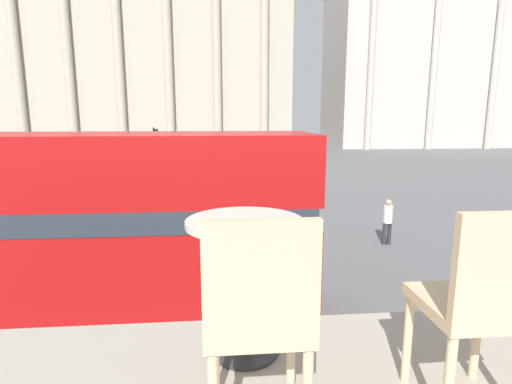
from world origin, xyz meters
name	(u,v)px	position (x,y,z in m)	size (l,w,h in m)	color
double_decker_bus	(76,220)	(-2.54, 6.20, 2.31)	(10.08, 2.76, 4.12)	black
cafe_dining_table	(245,256)	(0.67, -0.35, 3.74)	(0.60, 0.60, 0.73)	#2D2D30
cafe_chair_0	(258,315)	(0.69, -0.93, 3.72)	(0.40, 0.40, 0.91)	#D1B789
cafe_chair_1	(482,301)	(1.59, -0.90, 3.72)	(0.40, 0.40, 0.91)	#D1B789
plaza_building_left	(152,67)	(-7.43, 47.94, 10.34)	(32.64, 11.51, 20.68)	#B2A893
plaza_building_right	(438,67)	(34.16, 59.07, 12.12)	(33.78, 14.49, 24.23)	#BCB2A8
traffic_light_near	(156,185)	(-1.75, 11.75, 2.11)	(0.42, 0.24, 3.20)	black
traffic_light_mid	(259,161)	(2.57, 19.02, 2.13)	(0.42, 0.24, 3.22)	black
traffic_light_far	(156,148)	(-3.74, 24.47, 2.48)	(0.42, 0.24, 3.79)	black
pedestrian_black	(320,160)	(8.71, 30.05, 0.93)	(0.32, 0.32, 1.62)	#282B33
pedestrian_white	(388,219)	(6.35, 10.83, 0.93)	(0.32, 0.32, 1.63)	#282B33
pedestrian_yellow	(317,158)	(8.74, 31.26, 0.99)	(0.32, 0.32, 1.72)	#282B33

